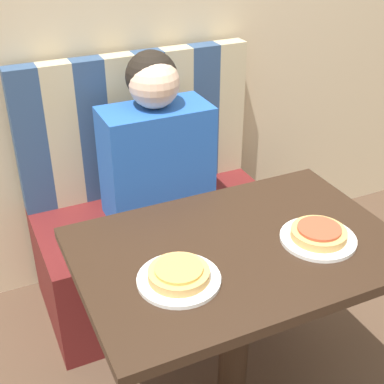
{
  "coord_description": "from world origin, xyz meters",
  "views": [
    {
      "loc": [
        -0.67,
        -1.12,
        1.64
      ],
      "look_at": [
        0.0,
        0.34,
        0.71
      ],
      "focal_mm": 50.0,
      "sensor_mm": 36.0,
      "label": 1
    }
  ],
  "objects_px": {
    "plate_left": "(179,279)",
    "person": "(156,143)",
    "pizza_left": "(179,273)",
    "plate_right": "(318,239)",
    "pizza_right": "(319,233)"
  },
  "relations": [
    {
      "from": "plate_right",
      "to": "pizza_right",
      "type": "relative_size",
      "value": 1.37
    },
    {
      "from": "plate_left",
      "to": "pizza_right",
      "type": "xyz_separation_m",
      "value": [
        0.46,
        -0.0,
        0.02
      ]
    },
    {
      "from": "person",
      "to": "plate_right",
      "type": "bearing_deg",
      "value": -73.03
    },
    {
      "from": "plate_left",
      "to": "pizza_left",
      "type": "distance_m",
      "value": 0.02
    },
    {
      "from": "plate_left",
      "to": "pizza_right",
      "type": "height_order",
      "value": "pizza_right"
    },
    {
      "from": "pizza_left",
      "to": "pizza_right",
      "type": "relative_size",
      "value": 1.0
    },
    {
      "from": "person",
      "to": "pizza_right",
      "type": "xyz_separation_m",
      "value": [
        0.23,
        -0.75,
        -0.03
      ]
    },
    {
      "from": "person",
      "to": "pizza_left",
      "type": "distance_m",
      "value": 0.79
    },
    {
      "from": "person",
      "to": "pizza_right",
      "type": "bearing_deg",
      "value": -73.03
    },
    {
      "from": "plate_left",
      "to": "person",
      "type": "bearing_deg",
      "value": 73.03
    },
    {
      "from": "plate_left",
      "to": "pizza_right",
      "type": "bearing_deg",
      "value": -0.0
    },
    {
      "from": "plate_right",
      "to": "pizza_right",
      "type": "distance_m",
      "value": 0.02
    },
    {
      "from": "plate_left",
      "to": "pizza_left",
      "type": "xyz_separation_m",
      "value": [
        0.0,
        -0.0,
        0.02
      ]
    },
    {
      "from": "plate_left",
      "to": "pizza_right",
      "type": "relative_size",
      "value": 1.37
    },
    {
      "from": "pizza_right",
      "to": "pizza_left",
      "type": "bearing_deg",
      "value": 180.0
    }
  ]
}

